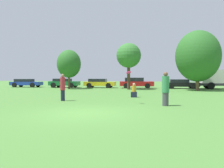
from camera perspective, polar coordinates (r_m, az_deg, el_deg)
ground_plane at (r=9.82m, az=-7.03°, el=-7.21°), size 120.00×120.00×0.00m
person_thrower at (r=14.79m, az=-12.20°, el=-0.79°), size 0.30×0.30×1.70m
person_catcher at (r=12.32m, az=13.23°, el=-1.19°), size 0.38×0.38×1.79m
frisbee at (r=12.83m, az=4.18°, el=2.88°), size 0.29×0.26×0.20m
bystander_sitting at (r=16.99m, az=5.50°, el=-1.87°), size 0.43×0.36×1.06m
tree_0 at (r=28.74m, az=-10.71°, el=4.96°), size 2.94×2.94×4.82m
tree_1 at (r=26.93m, az=4.18°, el=7.04°), size 2.88×2.88×5.43m
tree_2 at (r=26.76m, az=20.64°, el=6.52°), size 4.80×4.80×6.55m
parked_car_blue at (r=35.00m, az=-20.72°, el=0.30°), size 4.43×2.01×1.17m
parked_car_green at (r=32.21m, az=-11.88°, el=0.33°), size 4.07×2.17×1.23m
parked_car_yellow at (r=30.95m, az=-3.16°, el=0.27°), size 4.25×2.03×1.22m
parked_car_red at (r=30.13m, az=6.11°, el=0.34°), size 4.44×2.02×1.38m
parked_car_black at (r=30.31m, az=16.81°, el=0.09°), size 4.23×2.20×1.17m
delivery_truck_grey at (r=31.26m, az=25.54°, el=1.23°), size 5.58×2.53×2.35m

